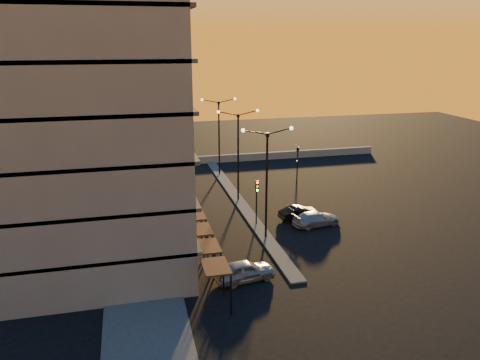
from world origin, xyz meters
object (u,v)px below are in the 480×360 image
(traffic_light_main, at_px, (257,195))
(car_wagon, at_px, (316,219))
(car_hatchback, at_px, (245,271))
(car_sedan, at_px, (299,213))
(streetlamp_mid, at_px, (238,148))

(traffic_light_main, distance_m, car_wagon, 5.84)
(car_hatchback, height_order, car_sedan, car_hatchback)
(traffic_light_main, xyz_separation_m, car_wagon, (5.24, -1.28, -2.24))
(car_sedan, height_order, car_wagon, car_wagon)
(car_hatchback, bearing_deg, car_wagon, -55.89)
(car_hatchback, height_order, car_wagon, car_hatchback)
(streetlamp_mid, xyz_separation_m, car_sedan, (4.30, -6.58, -4.96))
(streetlamp_mid, height_order, car_hatchback, streetlamp_mid)
(streetlamp_mid, distance_m, car_hatchback, 17.72)
(car_wagon, bearing_deg, streetlamp_mid, 23.07)
(streetlamp_mid, bearing_deg, car_hatchback, -101.99)
(streetlamp_mid, distance_m, car_sedan, 9.29)
(car_sedan, bearing_deg, car_wagon, -161.08)
(car_hatchback, bearing_deg, traffic_light_main, -29.47)
(car_wagon, bearing_deg, traffic_light_main, 67.40)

